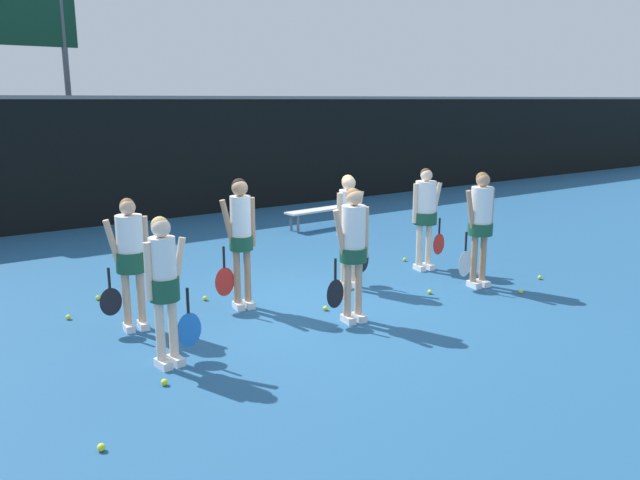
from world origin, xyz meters
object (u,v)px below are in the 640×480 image
at_px(player_3, 130,254).
at_px(tennis_ball_11, 101,447).
at_px(bench_courtside, 320,211).
at_px(tennis_ball_7, 325,308).
at_px(player_0, 165,281).
at_px(tennis_ball_3, 346,276).
at_px(scoreboard, 0,31).
at_px(tennis_ball_10, 540,277).
at_px(player_6, 425,210).
at_px(player_5, 349,222).
at_px(player_2, 480,220).
at_px(tennis_ball_0, 521,292).
at_px(player_1, 353,244).
at_px(tennis_ball_5, 405,259).
at_px(tennis_ball_6, 205,298).
at_px(tennis_ball_8, 98,298).
at_px(player_4, 240,233).
at_px(tennis_ball_2, 68,317).
at_px(tennis_ball_1, 353,255).
at_px(tennis_ball_9, 430,292).
at_px(tennis_ball_4, 164,382).

xyz_separation_m(player_3, tennis_ball_11, (-1.17, -2.61, -0.95)).
height_order(bench_courtside, tennis_ball_7, bench_courtside).
relative_size(player_0, tennis_ball_3, 23.71).
xyz_separation_m(scoreboard, tennis_ball_10, (5.95, -10.48, -4.34)).
relative_size(bench_courtside, player_6, 1.03).
height_order(player_0, player_5, player_5).
relative_size(player_2, tennis_ball_0, 27.13).
bearing_deg(tennis_ball_0, player_1, 169.65).
relative_size(player_3, tennis_ball_0, 25.55).
distance_m(scoreboard, tennis_ball_11, 12.42).
distance_m(player_3, tennis_ball_5, 5.23).
bearing_deg(tennis_ball_7, player_3, 161.47).
height_order(tennis_ball_3, tennis_ball_6, tennis_ball_3).
height_order(scoreboard, player_3, scoreboard).
distance_m(tennis_ball_7, tennis_ball_8, 3.33).
relative_size(tennis_ball_0, tennis_ball_6, 0.96).
bearing_deg(scoreboard, bench_courtside, -42.85).
bearing_deg(player_4, tennis_ball_11, -128.16).
relative_size(player_3, player_4, 0.92).
xyz_separation_m(tennis_ball_5, tennis_ball_8, (-5.17, 0.88, 0.00)).
bearing_deg(tennis_ball_8, player_0, -89.97).
distance_m(bench_courtside, tennis_ball_11, 9.40).
bearing_deg(player_3, player_4, 4.24).
distance_m(player_3, tennis_ball_2, 1.41).
distance_m(bench_courtside, tennis_ball_6, 5.53).
height_order(tennis_ball_0, tennis_ball_5, tennis_ball_0).
bearing_deg(tennis_ball_10, tennis_ball_1, 119.13).
relative_size(player_6, tennis_ball_9, 26.18).
bearing_deg(tennis_ball_1, player_2, -79.41).
height_order(tennis_ball_6, tennis_ball_11, same).
bearing_deg(player_6, bench_courtside, 90.59).
bearing_deg(player_0, tennis_ball_5, 13.35).
height_order(bench_courtside, tennis_ball_11, bench_courtside).
xyz_separation_m(player_4, tennis_ball_0, (3.73, -1.81, -1.04)).
bearing_deg(tennis_ball_8, tennis_ball_10, -25.86).
height_order(player_0, player_3, player_3).
bearing_deg(tennis_ball_5, tennis_ball_4, -156.72).
height_order(tennis_ball_1, tennis_ball_5, tennis_ball_1).
relative_size(player_2, tennis_ball_7, 26.37).
distance_m(player_2, tennis_ball_4, 5.41).
height_order(player_2, player_5, player_2).
bearing_deg(bench_courtside, player_5, -123.70).
distance_m(player_5, player_6, 1.68).
relative_size(tennis_ball_8, tennis_ball_9, 1.05).
height_order(tennis_ball_8, tennis_ball_9, tennis_ball_8).
xyz_separation_m(player_6, tennis_ball_4, (-5.30, -1.74, -0.99)).
height_order(player_1, tennis_ball_5, player_1).
relative_size(bench_courtside, player_0, 1.07).
height_order(player_5, tennis_ball_5, player_5).
bearing_deg(tennis_ball_7, player_2, -8.86).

